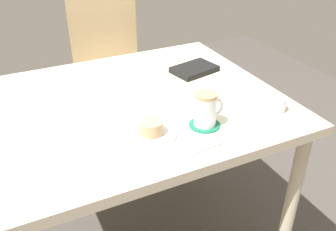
{
  "coord_description": "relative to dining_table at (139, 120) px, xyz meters",
  "views": [
    {
      "loc": [
        -0.42,
        -1.13,
        1.4
      ],
      "look_at": [
        0.02,
        -0.22,
        0.8
      ],
      "focal_mm": 40.0,
      "sensor_mm": 36.0,
      "label": 1
    }
  ],
  "objects": [
    {
      "name": "wooden_chair",
      "position": [
        0.14,
        0.82,
        -0.16
      ],
      "size": [
        0.47,
        0.47,
        0.92
      ],
      "rotation": [
        0.0,
        0.0,
        3.02
      ],
      "color": "#D1B27F",
      "rests_on": "ground_plane"
    },
    {
      "name": "pastry_plate",
      "position": [
        -0.05,
        -0.25,
        0.1
      ],
      "size": [
        0.15,
        0.15,
        0.01
      ],
      "primitive_type": "cylinder",
      "color": "white",
      "rests_on": "placemat"
    },
    {
      "name": "coffee_mug",
      "position": [
        0.13,
        -0.26,
        0.15
      ],
      "size": [
        0.11,
        0.07,
        0.11
      ],
      "color": "white",
      "rests_on": "coffee_coaster"
    },
    {
      "name": "pastry",
      "position": [
        -0.05,
        -0.25,
        0.12
      ],
      "size": [
        0.07,
        0.07,
        0.04
      ],
      "primitive_type": "cylinder",
      "color": "tan",
      "rests_on": "pastry_plate"
    },
    {
      "name": "paper_napkin",
      "position": [
        -0.38,
        -0.2,
        0.09
      ],
      "size": [
        0.17,
        0.17,
        0.0
      ],
      "primitive_type": "cube",
      "rotation": [
        0.0,
        0.0,
        0.14
      ],
      "color": "silver",
      "rests_on": "dining_table"
    },
    {
      "name": "dining_table",
      "position": [
        0.0,
        0.0,
        0.0
      ],
      "size": [
        1.03,
        0.89,
        0.75
      ],
      "color": "beige",
      "rests_on": "ground_plane"
    },
    {
      "name": "placemat",
      "position": [
        0.02,
        -0.26,
        0.09
      ],
      "size": [
        0.41,
        0.28,
        0.0
      ],
      "primitive_type": "cube",
      "color": "silver",
      "rests_on": "dining_table"
    },
    {
      "name": "coffee_coaster",
      "position": [
        0.13,
        -0.26,
        0.09
      ],
      "size": [
        0.1,
        0.1,
        0.0
      ],
      "primitive_type": "cylinder",
      "color": "#196B4C",
      "rests_on": "placemat"
    },
    {
      "name": "small_book",
      "position": [
        0.31,
        0.13,
        0.1
      ],
      "size": [
        0.2,
        0.16,
        0.02
      ],
      "primitive_type": "cube",
      "rotation": [
        0.0,
        0.0,
        0.22
      ],
      "color": "black",
      "rests_on": "dining_table"
    },
    {
      "name": "sugar_bowl",
      "position": [
        0.4,
        -0.28,
        0.11
      ],
      "size": [
        0.07,
        0.07,
        0.05
      ],
      "primitive_type": "cylinder",
      "color": "white",
      "rests_on": "dining_table"
    },
    {
      "name": "teaspoon",
      "position": [
        0.08,
        -0.38,
        0.09
      ],
      "size": [
        0.13,
        0.02,
        0.01
      ],
      "primitive_type": "cylinder",
      "rotation": [
        0.0,
        1.57,
        0.1
      ],
      "color": "silver",
      "rests_on": "placemat"
    }
  ]
}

